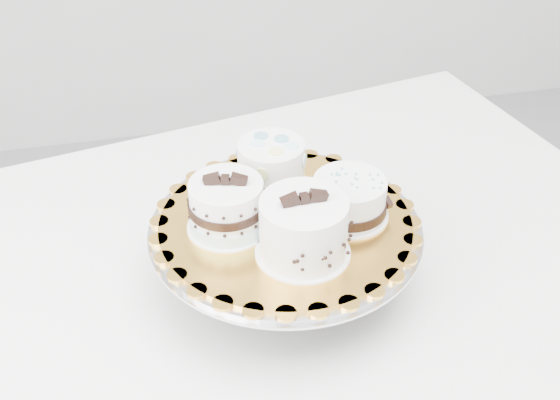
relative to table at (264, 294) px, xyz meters
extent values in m
cube|color=white|center=(0.00, 0.00, 0.06)|extent=(1.36, 1.04, 0.04)
cube|color=white|center=(0.48, 0.46, -0.32)|extent=(0.06, 0.06, 0.71)
cylinder|color=gray|center=(0.02, -0.05, 0.08)|extent=(0.17, 0.17, 0.01)
cylinder|color=gray|center=(0.02, -0.05, 0.12)|extent=(0.11, 0.11, 0.09)
cylinder|color=silver|center=(0.02, -0.05, 0.17)|extent=(0.36, 0.36, 0.01)
cylinder|color=silver|center=(0.02, -0.05, 0.17)|extent=(0.37, 0.37, 0.00)
cylinder|color=gold|center=(0.02, -0.05, 0.18)|extent=(0.38, 0.38, 0.01)
cylinder|color=white|center=(0.03, -0.12, 0.18)|extent=(0.12, 0.12, 0.00)
cylinder|color=white|center=(0.03, -0.12, 0.22)|extent=(0.11, 0.11, 0.08)
cylinder|color=white|center=(-0.06, -0.05, 0.18)|extent=(0.11, 0.11, 0.00)
cylinder|color=white|center=(-0.06, -0.05, 0.22)|extent=(0.12, 0.12, 0.07)
cylinder|color=#BCE9EE|center=(-0.06, -0.05, 0.19)|extent=(0.10, 0.10, 0.02)
cylinder|color=black|center=(-0.06, -0.05, 0.22)|extent=(0.10, 0.10, 0.01)
cylinder|color=white|center=(0.02, 0.03, 0.18)|extent=(0.11, 0.11, 0.00)
cylinder|color=white|center=(0.02, 0.03, 0.22)|extent=(0.11, 0.11, 0.07)
cylinder|color=white|center=(0.11, -0.06, 0.18)|extent=(0.11, 0.11, 0.00)
cylinder|color=white|center=(0.11, -0.06, 0.21)|extent=(0.11, 0.11, 0.05)
cylinder|color=black|center=(0.11, -0.06, 0.20)|extent=(0.10, 0.10, 0.01)
camera|label=1|loc=(-0.15, -0.77, 0.76)|focal=45.00mm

